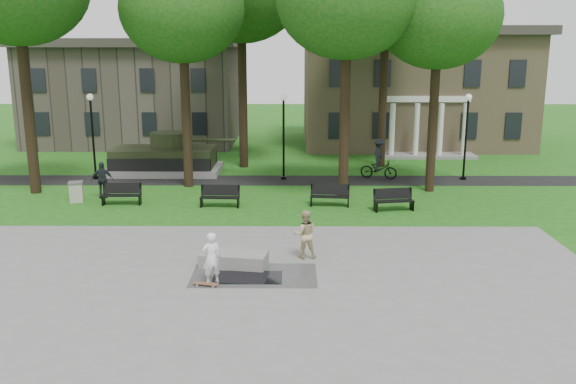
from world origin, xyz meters
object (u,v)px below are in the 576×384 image
at_px(concrete_block, 234,259).
at_px(cyclist, 379,162).
at_px(friend_watching, 305,234).
at_px(trash_bin, 76,192).
at_px(park_bench_0, 122,193).
at_px(skateboarder, 211,258).

relative_size(concrete_block, cyclist, 0.98).
relative_size(friend_watching, cyclist, 0.76).
bearing_deg(trash_bin, friend_watching, -36.70).
relative_size(cyclist, park_bench_0, 1.24).
xyz_separation_m(skateboarder, trash_bin, (-7.78, 10.37, -0.35)).
xyz_separation_m(skateboarder, park_bench_0, (-5.46, 9.87, -0.31)).
distance_m(friend_watching, cyclist, 14.11).
xyz_separation_m(skateboarder, friend_watching, (2.92, 2.39, 0.03)).
height_order(skateboarder, cyclist, cyclist).
xyz_separation_m(concrete_block, park_bench_0, (-6.00, 8.29, 0.28)).
bearing_deg(park_bench_0, concrete_block, -55.96).
distance_m(concrete_block, park_bench_0, 10.24).
bearing_deg(park_bench_0, friend_watching, -43.60).
distance_m(concrete_block, trash_bin, 12.11).
xyz_separation_m(cyclist, trash_bin, (-15.12, -5.42, -0.43)).
height_order(skateboarder, park_bench_0, skateboarder).
xyz_separation_m(concrete_block, trash_bin, (-8.32, 8.79, 0.24)).
bearing_deg(cyclist, skateboarder, 175.84).
relative_size(friend_watching, park_bench_0, 0.94).
xyz_separation_m(cyclist, park_bench_0, (-12.80, -5.92, -0.40)).
bearing_deg(friend_watching, trash_bin, -42.08).
relative_size(concrete_block, skateboarder, 1.35).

